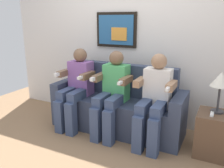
{
  "coord_description": "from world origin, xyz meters",
  "views": [
    {
      "loc": [
        1.28,
        -2.42,
        1.5
      ],
      "look_at": [
        0.0,
        0.15,
        0.7
      ],
      "focal_mm": 37.36,
      "sensor_mm": 36.0,
      "label": 1
    }
  ],
  "objects_px": {
    "person_on_left": "(76,86)",
    "side_table_right": "(214,134)",
    "person_in_middle": "(112,91)",
    "table_lamp": "(221,81)",
    "person_on_right": "(154,97)",
    "spare_remote_on_table": "(212,114)",
    "couch": "(118,108)"
  },
  "relations": [
    {
      "from": "person_in_middle",
      "to": "person_on_right",
      "type": "relative_size",
      "value": 1.0
    },
    {
      "from": "person_in_middle",
      "to": "person_on_right",
      "type": "xyz_separation_m",
      "value": [
        0.56,
        0.0,
        -0.0
      ]
    },
    {
      "from": "person_on_left",
      "to": "side_table_right",
      "type": "relative_size",
      "value": 2.22
    },
    {
      "from": "spare_remote_on_table",
      "to": "side_table_right",
      "type": "bearing_deg",
      "value": 51.36
    },
    {
      "from": "side_table_right",
      "to": "spare_remote_on_table",
      "type": "distance_m",
      "value": 0.27
    },
    {
      "from": "side_table_right",
      "to": "table_lamp",
      "type": "bearing_deg",
      "value": 96.37
    },
    {
      "from": "couch",
      "to": "person_in_middle",
      "type": "distance_m",
      "value": 0.34
    },
    {
      "from": "person_on_right",
      "to": "table_lamp",
      "type": "height_order",
      "value": "person_on_right"
    },
    {
      "from": "person_in_middle",
      "to": "table_lamp",
      "type": "distance_m",
      "value": 1.28
    },
    {
      "from": "couch",
      "to": "side_table_right",
      "type": "distance_m",
      "value": 1.26
    },
    {
      "from": "person_on_left",
      "to": "couch",
      "type": "bearing_deg",
      "value": 16.57
    },
    {
      "from": "couch",
      "to": "person_on_left",
      "type": "distance_m",
      "value": 0.66
    },
    {
      "from": "person_on_right",
      "to": "spare_remote_on_table",
      "type": "relative_size",
      "value": 8.54
    },
    {
      "from": "person_on_right",
      "to": "table_lamp",
      "type": "bearing_deg",
      "value": 8.9
    },
    {
      "from": "person_in_middle",
      "to": "side_table_right",
      "type": "distance_m",
      "value": 1.31
    },
    {
      "from": "side_table_right",
      "to": "table_lamp",
      "type": "height_order",
      "value": "table_lamp"
    },
    {
      "from": "person_on_left",
      "to": "table_lamp",
      "type": "height_order",
      "value": "person_on_left"
    },
    {
      "from": "person_in_middle",
      "to": "side_table_right",
      "type": "bearing_deg",
      "value": 2.8
    },
    {
      "from": "person_on_right",
      "to": "person_in_middle",
      "type": "bearing_deg",
      "value": -179.95
    },
    {
      "from": "couch",
      "to": "person_on_left",
      "type": "xyz_separation_m",
      "value": [
        -0.56,
        -0.17,
        0.29
      ]
    },
    {
      "from": "side_table_right",
      "to": "table_lamp",
      "type": "relative_size",
      "value": 1.09
    },
    {
      "from": "person_in_middle",
      "to": "table_lamp",
      "type": "bearing_deg",
      "value": 4.95
    },
    {
      "from": "couch",
      "to": "person_on_left",
      "type": "height_order",
      "value": "person_on_left"
    },
    {
      "from": "couch",
      "to": "spare_remote_on_table",
      "type": "height_order",
      "value": "couch"
    },
    {
      "from": "person_in_middle",
      "to": "spare_remote_on_table",
      "type": "xyz_separation_m",
      "value": [
        1.21,
        0.0,
        -0.1
      ]
    },
    {
      "from": "person_in_middle",
      "to": "spare_remote_on_table",
      "type": "bearing_deg",
      "value": 0.01
    },
    {
      "from": "person_on_right",
      "to": "side_table_right",
      "type": "relative_size",
      "value": 2.22
    },
    {
      "from": "couch",
      "to": "person_on_left",
      "type": "bearing_deg",
      "value": -163.43
    },
    {
      "from": "table_lamp",
      "to": "spare_remote_on_table",
      "type": "relative_size",
      "value": 3.54
    },
    {
      "from": "person_on_right",
      "to": "person_on_left",
      "type": "bearing_deg",
      "value": -179.98
    },
    {
      "from": "person_on_left",
      "to": "person_in_middle",
      "type": "distance_m",
      "value": 0.56
    },
    {
      "from": "person_on_left",
      "to": "spare_remote_on_table",
      "type": "bearing_deg",
      "value": 0.0
    }
  ]
}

